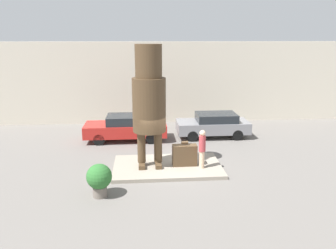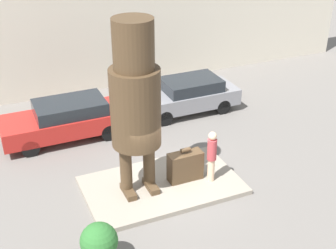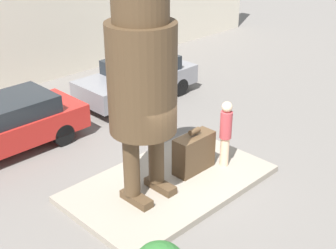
{
  "view_description": "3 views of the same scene",
  "coord_description": "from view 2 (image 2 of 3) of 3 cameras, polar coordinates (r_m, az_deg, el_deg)",
  "views": [
    {
      "loc": [
        -1.15,
        -14.23,
        5.94
      ],
      "look_at": [
        0.02,
        -0.14,
        2.16
      ],
      "focal_mm": 35.0,
      "sensor_mm": 36.0,
      "label": 1
    },
    {
      "loc": [
        -4.85,
        -11.56,
        8.92
      ],
      "look_at": [
        0.19,
        -0.05,
        2.31
      ],
      "focal_mm": 50.0,
      "sensor_mm": 36.0,
      "label": 2
    },
    {
      "loc": [
        -6.94,
        -6.91,
        6.43
      ],
      "look_at": [
        -0.16,
        -0.09,
        1.79
      ],
      "focal_mm": 50.0,
      "sensor_mm": 36.0,
      "label": 3
    }
  ],
  "objects": [
    {
      "name": "building_backdrop",
      "position": [
        21.89,
        -10.08,
        11.17
      ],
      "size": [
        28.0,
        0.6,
        5.65
      ],
      "color": "beige",
      "rests_on": "ground_plane"
    },
    {
      "name": "giant_suitcase",
      "position": [
        15.24,
        2.11,
        -5.09
      ],
      "size": [
        1.13,
        0.46,
        1.18
      ],
      "color": "#4C3823",
      "rests_on": "pedestal"
    },
    {
      "name": "parked_car_grey",
      "position": [
        19.95,
        2.4,
        3.67
      ],
      "size": [
        4.35,
        1.83,
        1.47
      ],
      "rotation": [
        0.0,
        0.0,
        3.14
      ],
      "color": "gray",
      "rests_on": "ground_plane"
    },
    {
      "name": "planter_pot",
      "position": [
        12.32,
        -8.39,
        -14.12
      ],
      "size": [
        0.97,
        0.97,
        1.31
      ],
      "color": "#70665B",
      "rests_on": "ground_plane"
    },
    {
      "name": "pedestal",
      "position": [
        15.34,
        -0.73,
        -7.43
      ],
      "size": [
        5.0,
        3.01,
        0.16
      ],
      "color": "gray",
      "rests_on": "ground_plane"
    },
    {
      "name": "ground_plane",
      "position": [
        15.39,
        -0.73,
        -7.68
      ],
      "size": [
        60.0,
        60.0,
        0.0
      ],
      "primitive_type": "plane",
      "color": "slate"
    },
    {
      "name": "parked_car_red",
      "position": [
        18.23,
        -12.3,
        0.67
      ],
      "size": [
        4.77,
        1.84,
        1.52
      ],
      "rotation": [
        0.0,
        0.0,
        3.14
      ],
      "color": "#B2231E",
      "rests_on": "ground_plane"
    },
    {
      "name": "tourist",
      "position": [
        14.98,
        5.36,
        -3.65
      ],
      "size": [
        0.3,
        0.3,
        1.79
      ],
      "color": "beige",
      "rests_on": "pedestal"
    },
    {
      "name": "statue_figure",
      "position": [
        13.46,
        -4.03,
        3.4
      ],
      "size": [
        1.49,
        1.49,
        5.51
      ],
      "color": "#4C3823",
      "rests_on": "pedestal"
    }
  ]
}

